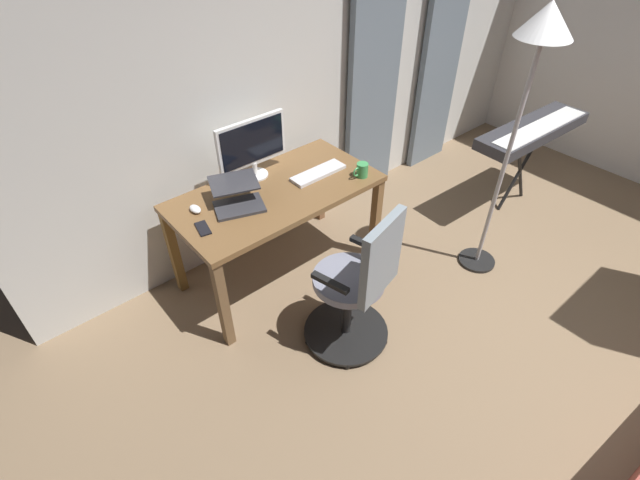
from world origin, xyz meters
name	(u,v)px	position (x,y,z in m)	size (l,w,h in m)	color
ground_plane	(613,388)	(0.00, 0.00, 0.00)	(6.90, 6.90, 0.00)	#80684D
back_room_partition	(327,50)	(0.00, -2.65, 1.36)	(5.13, 0.10, 2.71)	silver
curtain_left_panel	(444,41)	(-1.30, -2.54, 1.19)	(0.51, 0.06, 2.39)	slate
curtain_right_panel	(375,63)	(-0.42, -2.54, 1.19)	(0.55, 0.06, 2.39)	slate
desk	(277,201)	(0.91, -2.14, 0.65)	(1.42, 0.73, 0.74)	brown
office_chair	(358,289)	(0.94, -1.29, 0.48)	(0.56, 0.56, 1.05)	black
computer_monitor	(252,145)	(0.90, -2.39, 0.99)	(0.52, 0.18, 0.42)	white
computer_keyboard	(318,173)	(0.56, -2.10, 0.76)	(0.42, 0.13, 0.02)	silver
laptop	(237,198)	(1.19, -2.16, 0.80)	(0.40, 0.41, 0.15)	#333338
computer_mouse	(195,209)	(1.44, -2.27, 0.76)	(0.06, 0.10, 0.04)	white
cell_phone_by_monitor	(203,228)	(1.49, -2.08, 0.75)	(0.07, 0.14, 0.01)	black
mug_coffee	(362,170)	(0.34, -1.89, 0.80)	(0.13, 0.08, 0.10)	#3D9951
piano_keyboard	(533,132)	(-1.26, -1.49, 0.72)	(1.19, 0.37, 0.79)	black
floor_lamp	(537,57)	(-0.33, -1.21, 1.59)	(0.32, 0.32, 1.89)	black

